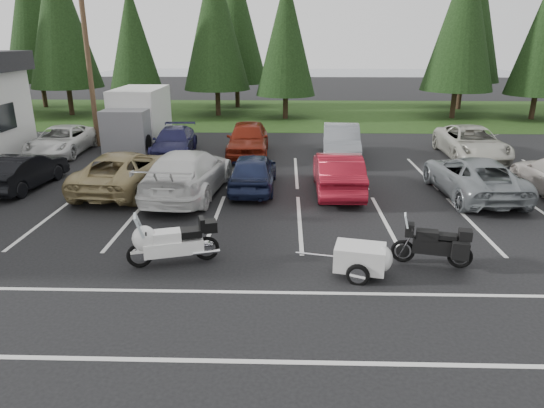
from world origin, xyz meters
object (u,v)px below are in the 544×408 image
at_px(box_truck, 136,118).
at_px(car_near_2, 125,171).
at_px(touring_motorcycle, 173,238).
at_px(car_far_4, 472,143).
at_px(car_near_1, 24,171).
at_px(car_far_0, 61,140).
at_px(car_far_3, 341,142).
at_px(utility_pole, 88,54).
at_px(car_far_2, 248,139).
at_px(car_far_1, 174,142).
at_px(car_near_6, 472,176).
at_px(adventure_motorcycle, 433,241).
at_px(car_near_3, 188,173).
at_px(cargo_trailer, 360,261).
at_px(car_near_5, 338,172).
at_px(car_near_4, 253,171).

distance_m(box_truck, car_near_2, 8.47).
bearing_deg(car_near_2, touring_motorcycle, 121.60).
xyz_separation_m(car_near_2, car_far_4, (14.97, 5.47, 0.01)).
relative_size(car_near_1, car_far_0, 0.83).
distance_m(box_truck, car_far_3, 11.09).
xyz_separation_m(utility_pole, car_far_2, (8.19, -1.95, -3.87)).
xyz_separation_m(car_far_1, touring_motorcycle, (2.64, -12.05, 0.05)).
bearing_deg(car_far_1, utility_pole, 153.35).
distance_m(car_near_6, car_far_4, 6.21).
bearing_deg(adventure_motorcycle, car_near_1, 168.18).
bearing_deg(touring_motorcycle, car_near_3, 80.33).
bearing_deg(car_far_4, cargo_trailer, -118.17).
relative_size(box_truck, touring_motorcycle, 2.17).
distance_m(box_truck, car_far_2, 6.68).
xyz_separation_m(utility_pole, touring_motorcycle, (7.20, -14.06, -3.98)).
relative_size(utility_pole, cargo_trailer, 5.18).
xyz_separation_m(utility_pole, car_far_3, (12.68, -2.41, -3.91)).
bearing_deg(car_near_3, car_far_1, -67.62).
distance_m(car_near_1, car_near_2, 3.92).
height_order(cargo_trailer, adventure_motorcycle, adventure_motorcycle).
height_order(car_near_6, adventure_motorcycle, car_near_6).
distance_m(car_near_2, car_far_4, 15.93).
distance_m(car_far_4, adventure_motorcycle, 12.80).
xyz_separation_m(cargo_trailer, adventure_motorcycle, (1.90, 0.64, 0.27)).
bearing_deg(car_near_3, utility_pole, -46.59).
bearing_deg(car_near_3, car_near_2, -7.51).
relative_size(car_far_3, adventure_motorcycle, 2.17).
relative_size(utility_pole, car_far_3, 1.88).
xyz_separation_m(car_far_4, cargo_trailer, (-7.06, -12.35, -0.35)).
bearing_deg(utility_pole, touring_motorcycle, -62.88).
relative_size(car_near_3, car_far_2, 1.19).
xyz_separation_m(car_far_0, car_far_1, (5.63, -0.11, -0.01)).
bearing_deg(car_near_6, car_far_4, -112.28).
bearing_deg(car_far_2, car_far_4, -2.75).
bearing_deg(car_near_2, car_far_3, -144.34).
height_order(box_truck, car_near_3, box_truck).
distance_m(car_near_2, car_near_5, 8.04).
xyz_separation_m(car_far_4, touring_motorcycle, (-11.71, -11.82, -0.04)).
bearing_deg(car_near_5, utility_pole, -33.05).
xyz_separation_m(car_near_3, cargo_trailer, (5.37, -6.30, -0.44)).
relative_size(car_near_2, cargo_trailer, 3.08).
height_order(car_near_2, car_near_3, car_near_3).
relative_size(car_far_1, touring_motorcycle, 1.78).
relative_size(car_near_4, car_far_4, 0.77).
height_order(car_near_3, car_far_4, car_near_3).
xyz_separation_m(car_near_3, car_near_6, (10.37, 0.20, -0.12)).
bearing_deg(car_far_0, box_truck, 36.37).
relative_size(car_far_0, cargo_trailer, 2.81).
height_order(car_near_1, car_near_4, car_near_4).
distance_m(car_near_5, car_far_2, 7.00).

